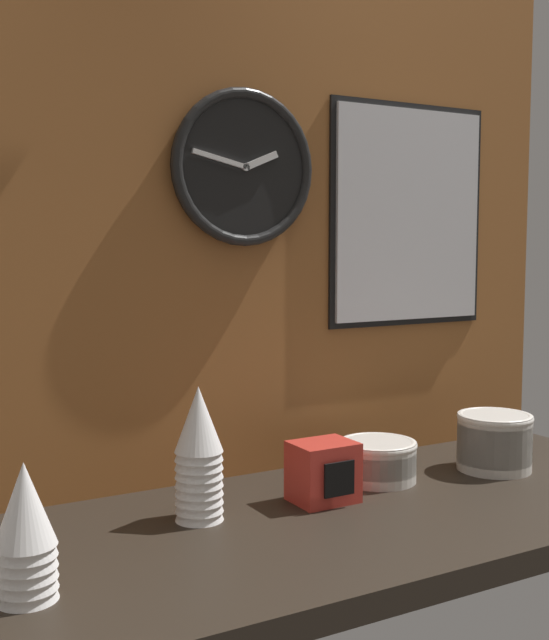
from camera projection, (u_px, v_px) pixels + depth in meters
name	position (u px, v px, depth m)	size (l,w,h in m)	color
ground_plane	(275.00, 534.00, 1.25)	(1.60, 0.56, 0.04)	black
wall_tiled_back	(201.00, 191.00, 1.43)	(1.60, 0.03, 1.05)	#A3602D
cup_stack_left	(25.00, 531.00, 0.97)	(0.08, 0.08, 0.17)	white
cup_stack_center	(199.00, 453.00, 1.25)	(0.08, 0.08, 0.21)	white
bowl_stack_far_right	(494.00, 440.00, 1.53)	(0.14, 0.14, 0.11)	beige
bowl_stack_right	(378.00, 459.00, 1.46)	(0.14, 0.14, 0.07)	beige
wall_clock	(244.00, 167.00, 1.43)	(0.28, 0.03, 0.28)	black
menu_board	(409.00, 215.00, 1.64)	(0.38, 0.01, 0.45)	black
napkin_dispenser	(323.00, 472.00, 1.34)	(0.10, 0.09, 0.10)	red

